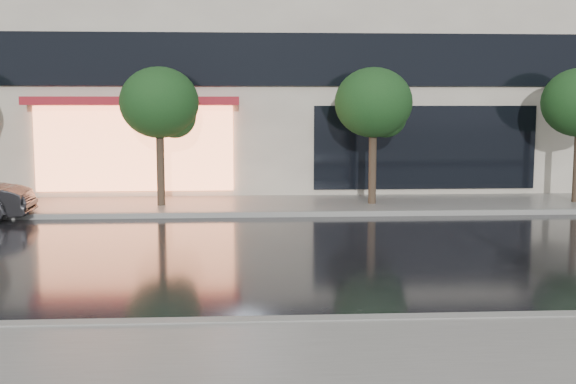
{
  "coord_description": "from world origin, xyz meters",
  "views": [
    {
      "loc": [
        -0.62,
        -10.33,
        3.0
      ],
      "look_at": [
        0.14,
        2.5,
        1.4
      ],
      "focal_mm": 45.0,
      "sensor_mm": 36.0,
      "label": 1
    }
  ],
  "objects": [
    {
      "name": "ground",
      "position": [
        0.0,
        0.0,
        0.0
      ],
      "size": [
        120.0,
        120.0,
        0.0
      ],
      "primitive_type": "plane",
      "color": "black",
      "rests_on": "ground"
    },
    {
      "name": "sidewalk_far",
      "position": [
        0.0,
        10.25,
        0.06
      ],
      "size": [
        60.0,
        3.5,
        0.12
      ],
      "primitive_type": "cube",
      "color": "slate",
      "rests_on": "ground"
    },
    {
      "name": "curb_near",
      "position": [
        0.0,
        -1.0,
        0.07
      ],
      "size": [
        60.0,
        0.25,
        0.14
      ],
      "primitive_type": "cube",
      "color": "gray",
      "rests_on": "ground"
    },
    {
      "name": "curb_far",
      "position": [
        0.0,
        8.5,
        0.07
      ],
      "size": [
        60.0,
        0.25,
        0.14
      ],
      "primitive_type": "cube",
      "color": "gray",
      "rests_on": "ground"
    },
    {
      "name": "tree_mid_west",
      "position": [
        -2.94,
        10.03,
        2.92
      ],
      "size": [
        2.2,
        2.2,
        3.99
      ],
      "color": "#33261C",
      "rests_on": "ground"
    },
    {
      "name": "tree_mid_east",
      "position": [
        3.06,
        10.03,
        2.92
      ],
      "size": [
        2.2,
        2.2,
        3.99
      ],
      "color": "#33261C",
      "rests_on": "ground"
    }
  ]
}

